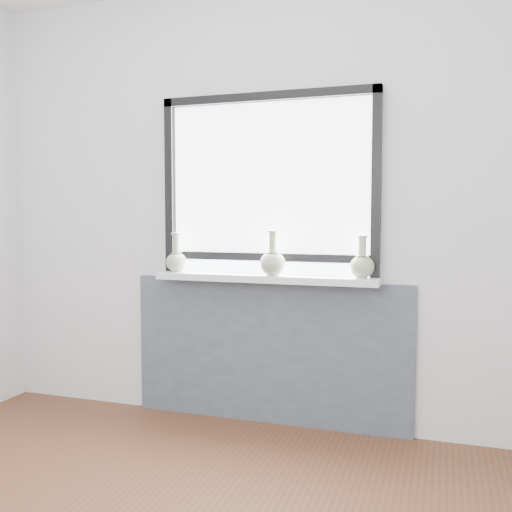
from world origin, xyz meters
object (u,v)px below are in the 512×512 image
(vase_a, at_px, (177,260))
(vase_c, at_px, (362,265))
(vase_b, at_px, (273,261))
(windowsill, at_px, (265,278))

(vase_a, xyz_separation_m, vase_c, (1.12, 0.00, 0.00))
(vase_a, relative_size, vase_b, 0.93)
(vase_a, xyz_separation_m, vase_b, (0.62, -0.02, 0.01))
(windowsill, distance_m, vase_c, 0.57)
(vase_c, bearing_deg, vase_a, -179.83)
(vase_b, bearing_deg, vase_c, 2.61)
(windowsill, bearing_deg, vase_a, -179.04)
(windowsill, xyz_separation_m, vase_c, (0.56, -0.01, 0.10))
(windowsill, height_order, vase_c, vase_c)
(windowsill, xyz_separation_m, vase_b, (0.06, -0.03, 0.10))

